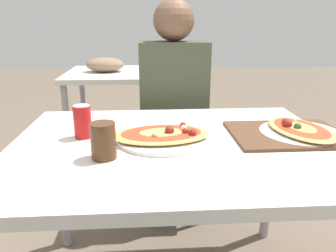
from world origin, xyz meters
name	(u,v)px	position (x,y,z in m)	size (l,w,h in m)	color
dining_table	(174,159)	(0.00, 0.00, 0.65)	(1.19, 0.91, 0.72)	silver
chair_far_seated	(172,127)	(0.05, 0.79, 0.52)	(0.40, 0.40, 0.94)	#4C4C4C
person_seated	(174,96)	(0.05, 0.67, 0.74)	(0.38, 0.24, 1.26)	#2D2D38
pizza_main	(162,136)	(-0.04, 0.02, 0.74)	(0.38, 0.33, 0.06)	white
soda_can	(83,122)	(-0.34, 0.07, 0.78)	(0.07, 0.07, 0.12)	red
drink_glass	(103,141)	(-0.24, -0.13, 0.78)	(0.08, 0.08, 0.12)	#4C2D19
serving_tray	(288,134)	(0.44, 0.04, 0.73)	(0.43, 0.32, 0.01)	brown
pizza_second	(300,131)	(0.49, 0.04, 0.74)	(0.31, 0.36, 0.06)	white
background_table	(127,78)	(-0.27, 1.73, 0.67)	(1.10, 0.80, 0.84)	silver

